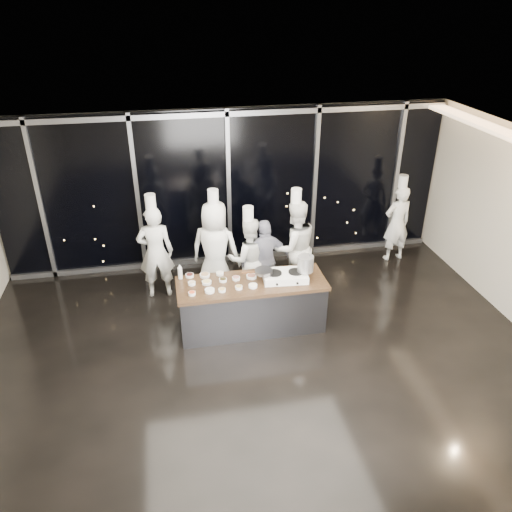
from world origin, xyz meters
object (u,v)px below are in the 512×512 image
at_px(chef_far_left, 156,251).
at_px(chef_side, 397,222).
at_px(chef_right, 294,247).
at_px(frying_pan, 263,271).
at_px(guest, 265,260).
at_px(stove, 285,276).
at_px(demo_counter, 252,305).
at_px(stock_pot, 305,264).
at_px(chef_center, 249,258).
at_px(chef_left, 215,249).

relative_size(chef_far_left, chef_side, 1.08).
xyz_separation_m(chef_right, chef_side, (2.45, 0.84, -0.08)).
height_order(frying_pan, chef_side, chef_side).
distance_m(guest, chef_right, 0.61).
bearing_deg(chef_far_left, stove, 147.28).
bearing_deg(demo_counter, stock_pot, -2.62).
bearing_deg(guest, frying_pan, 64.36).
distance_m(stove, chef_center, 1.12).
relative_size(demo_counter, frying_pan, 4.66).
distance_m(demo_counter, chef_right, 1.53).
xyz_separation_m(stock_pot, guest, (-0.47, 0.97, -0.39)).
xyz_separation_m(stove, chef_side, (2.89, 1.91, -0.12)).
height_order(demo_counter, chef_right, chef_right).
height_order(frying_pan, chef_far_left, chef_far_left).
relative_size(chef_far_left, chef_center, 1.11).
relative_size(chef_far_left, chef_left, 0.96).
relative_size(demo_counter, chef_right, 1.19).
height_order(guest, chef_right, chef_right).
xyz_separation_m(chef_far_left, chef_right, (2.53, -0.33, 0.01)).
xyz_separation_m(chef_center, guest, (0.30, -0.08, -0.02)).
relative_size(chef_far_left, guest, 1.30).
bearing_deg(chef_left, stock_pot, 161.86).
relative_size(stove, frying_pan, 1.43).
relative_size(stove, chef_far_left, 0.37).
distance_m(demo_counter, guest, 1.07).
bearing_deg(chef_center, chef_far_left, -13.87).
bearing_deg(chef_left, demo_counter, 135.13).
bearing_deg(chef_side, guest, 10.44).
bearing_deg(chef_left, chef_right, -161.26).
distance_m(stock_pot, chef_center, 1.34).
relative_size(chef_center, chef_right, 0.88).
bearing_deg(stove, stock_pot, 0.53).
bearing_deg(chef_center, guest, 164.75).
bearing_deg(chef_left, guest, -172.48).
bearing_deg(chef_right, chef_side, -171.45).
xyz_separation_m(stock_pot, chef_far_left, (-2.43, 1.42, -0.26)).
relative_size(chef_right, chef_side, 1.10).
distance_m(chef_center, guest, 0.31).
xyz_separation_m(stove, frying_pan, (-0.36, 0.05, 0.10)).
xyz_separation_m(chef_far_left, guest, (1.96, -0.45, -0.13)).
bearing_deg(chef_far_left, frying_pan, 143.07).
distance_m(chef_center, chef_right, 0.88).
height_order(chef_far_left, chef_center, chef_far_left).
bearing_deg(chef_left, frying_pan, 143.64).
xyz_separation_m(chef_far_left, chef_center, (1.66, -0.38, -0.11)).
relative_size(chef_left, chef_right, 1.02).
distance_m(demo_counter, stock_pot, 1.15).
bearing_deg(chef_far_left, chef_right, 173.62).
distance_m(stove, chef_far_left, 2.51).
xyz_separation_m(demo_counter, stove, (0.56, -0.02, 0.51)).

